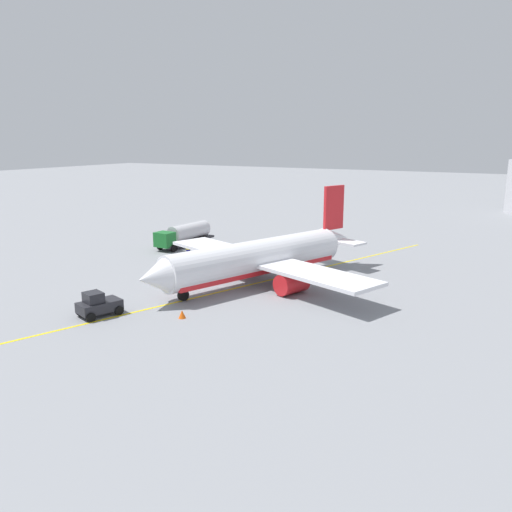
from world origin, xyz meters
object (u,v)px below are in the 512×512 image
Objects in this scene: airplane at (259,259)px; fuel_tanker at (184,234)px; refueling_worker at (188,249)px; safety_cone_nose at (182,314)px; safety_cone_wingtip at (97,296)px; pushback_tug at (98,305)px.

fuel_tanker is at bearing -122.20° from airplane.
fuel_tanker is 6.27× the size of refueling_worker.
fuel_tanker is (-11.70, -18.57, -0.93)m from airplane.
refueling_worker reaches higher than safety_cone_nose.
safety_cone_nose is at bearing 36.17° from fuel_tanker.
fuel_tanker is at bearing -143.83° from safety_cone_nose.
fuel_tanker is at bearing -162.67° from safety_cone_wingtip.
safety_cone_nose is (13.05, -0.47, -2.30)m from airplane.
pushback_tug is at bearing -24.21° from airplane.
safety_cone_nose is at bearing 87.47° from safety_cone_wingtip.
airplane is at bearing 64.45° from refueling_worker.
safety_cone_nose is at bearing -2.07° from airplane.
fuel_tanker is 30.69m from safety_cone_nose.
airplane reaches higher than pushback_tug.
fuel_tanker reaches higher than refueling_worker.
airplane reaches higher than refueling_worker.
fuel_tanker is 2.65× the size of pushback_tug.
refueling_worker is (-22.97, -7.20, -0.19)m from pushback_tug.
airplane reaches higher than fuel_tanker.
airplane is at bearing 138.87° from safety_cone_wingtip.
safety_cone_nose is (24.75, 18.10, -1.37)m from fuel_tanker.
fuel_tanker is 6.41m from refueling_worker.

